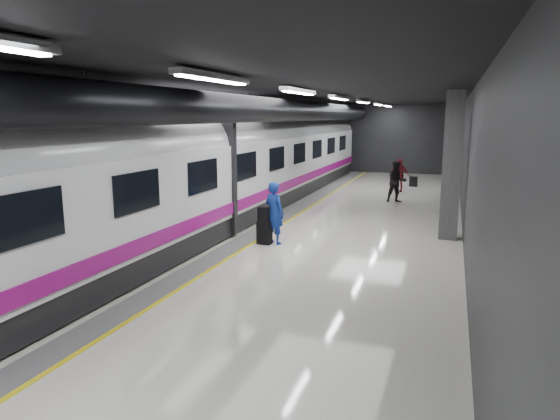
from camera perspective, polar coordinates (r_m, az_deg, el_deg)
The scene contains 9 objects.
ground at distance 15.16m, azimuth 1.00°, elevation -3.60°, with size 40.00×40.00×0.00m, color silver.
platform_hall at distance 15.69m, azimuth 1.13°, elevation 9.94°, with size 10.02×40.02×4.51m.
train at distance 16.08m, azimuth -10.08°, elevation 4.56°, with size 3.05×38.00×4.05m.
traveler_main at distance 14.72m, azimuth -0.65°, elevation -0.32°, with size 0.68×0.45×1.86m, color blue.
suitcase_main at distance 14.77m, azimuth -1.79°, elevation -2.63°, with size 0.41×0.26×0.68m, color black.
shoulder_bag at distance 14.63m, azimuth -1.88°, elevation -0.53°, with size 0.33×0.18×0.44m, color black.
traveler_far_a at distance 22.46m, azimuth 13.19°, elevation 3.15°, with size 0.88×0.69×1.81m, color black.
traveler_far_b at distance 25.78m, azimuth 13.45°, elevation 3.90°, with size 0.97×0.40×1.65m, color maroon.
suitcase_far at distance 27.86m, azimuth 14.99°, elevation 3.17°, with size 0.37×0.24×0.55m, color black.
Camera 1 is at (4.54, -13.97, 3.74)m, focal length 32.00 mm.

